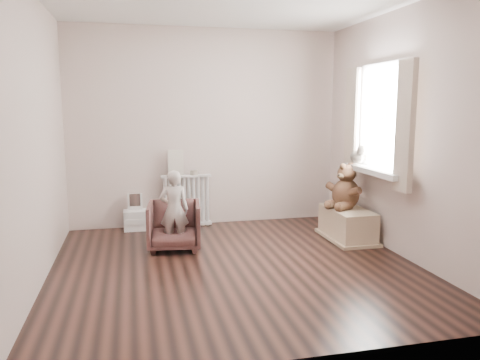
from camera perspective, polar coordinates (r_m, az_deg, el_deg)
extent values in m
cube|color=black|center=(4.78, -0.54, -10.42)|extent=(3.60, 3.60, 0.01)
cube|color=beige|center=(6.28, -4.15, 6.34)|extent=(3.60, 0.02, 2.60)
cube|color=beige|center=(2.79, 7.50, 2.99)|extent=(3.60, 0.02, 2.60)
cube|color=beige|center=(4.48, -23.71, 4.55)|extent=(0.02, 3.60, 2.60)
cube|color=beige|center=(5.21, 19.23, 5.33)|extent=(0.02, 3.60, 2.60)
cube|color=white|center=(5.44, 17.26, 7.14)|extent=(0.03, 0.90, 1.10)
cube|color=silver|center=(5.44, 16.16, 1.05)|extent=(0.22, 1.10, 0.06)
cube|color=beige|center=(4.90, 19.48, 6.17)|extent=(0.06, 0.26, 1.30)
cube|color=beige|center=(5.89, 13.50, 6.82)|extent=(0.06, 0.26, 1.30)
cube|color=silver|center=(6.23, -6.55, -2.14)|extent=(0.66, 0.12, 0.69)
cube|color=beige|center=(6.15, -7.84, 2.11)|extent=(0.20, 0.02, 0.34)
cylinder|color=#A59E8C|center=(6.19, -5.64, 0.93)|extent=(0.11, 0.11, 0.06)
cube|color=silver|center=(6.19, -12.65, -3.47)|extent=(0.30, 0.21, 0.47)
imported|color=#53302C|center=(5.30, -8.03, -5.52)|extent=(0.63, 0.65, 0.53)
imported|color=beige|center=(5.21, -8.03, -3.61)|extent=(0.34, 0.25, 0.88)
cube|color=beige|center=(5.79, 12.95, -5.11)|extent=(0.42, 0.79, 0.37)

